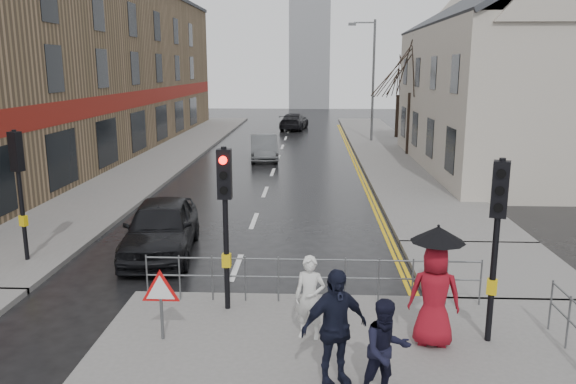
# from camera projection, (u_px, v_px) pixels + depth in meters

# --- Properties ---
(ground) EXTENTS (120.00, 120.00, 0.00)m
(ground) POSITION_uv_depth(u_px,v_px,m) (217.00, 318.00, 11.57)
(ground) COLOR black
(ground) RESTS_ON ground
(left_pavement) EXTENTS (4.00, 44.00, 0.14)m
(left_pavement) POSITION_uv_depth(u_px,v_px,m) (174.00, 151.00, 34.26)
(left_pavement) COLOR #605E5B
(left_pavement) RESTS_ON ground
(right_pavement) EXTENTS (4.00, 40.00, 0.14)m
(right_pavement) POSITION_uv_depth(u_px,v_px,m) (384.00, 148.00, 35.66)
(right_pavement) COLOR #605E5B
(right_pavement) RESTS_ON ground
(pavement_bridge_right) EXTENTS (4.00, 4.20, 0.14)m
(pavement_bridge_right) POSITION_uv_depth(u_px,v_px,m) (491.00, 269.00, 14.20)
(pavement_bridge_right) COLOR #605E5B
(pavement_bridge_right) RESTS_ON ground
(building_left_terrace) EXTENTS (8.00, 42.00, 10.00)m
(building_left_terrace) POSITION_uv_depth(u_px,v_px,m) (72.00, 68.00, 32.44)
(building_left_terrace) COLOR #866B4D
(building_left_terrace) RESTS_ON ground
(building_right_cream) EXTENTS (9.00, 16.40, 10.10)m
(building_right_cream) POSITION_uv_depth(u_px,v_px,m) (517.00, 73.00, 27.57)
(building_right_cream) COLOR #B2A99B
(building_right_cream) RESTS_ON ground
(church_tower) EXTENTS (5.00, 5.00, 18.00)m
(church_tower) POSITION_uv_depth(u_px,v_px,m) (310.00, 35.00, 70.01)
(church_tower) COLOR gray
(church_tower) RESTS_ON ground
(traffic_signal_near_left) EXTENTS (0.28, 0.27, 3.40)m
(traffic_signal_near_left) POSITION_uv_depth(u_px,v_px,m) (225.00, 200.00, 11.22)
(traffic_signal_near_left) COLOR black
(traffic_signal_near_left) RESTS_ON near_pavement
(traffic_signal_near_right) EXTENTS (0.34, 0.33, 3.40)m
(traffic_signal_near_right) POSITION_uv_depth(u_px,v_px,m) (498.00, 219.00, 9.83)
(traffic_signal_near_right) COLOR black
(traffic_signal_near_right) RESTS_ON near_pavement
(traffic_signal_far_left) EXTENTS (0.34, 0.33, 3.40)m
(traffic_signal_far_left) POSITION_uv_depth(u_px,v_px,m) (18.00, 172.00, 14.19)
(traffic_signal_far_left) COLOR black
(traffic_signal_far_left) RESTS_ON left_pavement
(guard_railing_front) EXTENTS (7.14, 0.04, 1.00)m
(guard_railing_front) POSITION_uv_depth(u_px,v_px,m) (312.00, 270.00, 11.88)
(guard_railing_front) COLOR #595B5E
(guard_railing_front) RESTS_ON near_pavement
(warning_sign) EXTENTS (0.80, 0.07, 1.35)m
(warning_sign) POSITION_uv_depth(u_px,v_px,m) (161.00, 293.00, 10.20)
(warning_sign) COLOR #595B5E
(warning_sign) RESTS_ON near_pavement
(street_lamp) EXTENTS (1.83, 0.25, 8.00)m
(street_lamp) POSITION_uv_depth(u_px,v_px,m) (371.00, 73.00, 37.60)
(street_lamp) COLOR #595B5E
(street_lamp) RESTS_ON right_pavement
(tree_near) EXTENTS (2.40, 2.40, 6.58)m
(tree_near) POSITION_uv_depth(u_px,v_px,m) (412.00, 66.00, 31.59)
(tree_near) COLOR black
(tree_near) RESTS_ON right_pavement
(tree_far) EXTENTS (2.40, 2.40, 5.64)m
(tree_far) POSITION_uv_depth(u_px,v_px,m) (399.00, 76.00, 39.52)
(tree_far) COLOR black
(tree_far) RESTS_ON right_pavement
(pedestrian_a) EXTENTS (0.64, 0.49, 1.57)m
(pedestrian_a) POSITION_uv_depth(u_px,v_px,m) (310.00, 298.00, 10.29)
(pedestrian_a) COLOR silver
(pedestrian_a) RESTS_ON near_pavement
(pedestrian_b) EXTENTS (0.92, 0.81, 1.60)m
(pedestrian_b) POSITION_uv_depth(u_px,v_px,m) (386.00, 350.00, 8.34)
(pedestrian_b) COLOR black
(pedestrian_b) RESTS_ON near_pavement
(pedestrian_with_umbrella) EXTENTS (1.00, 0.96, 2.22)m
(pedestrian_with_umbrella) POSITION_uv_depth(u_px,v_px,m) (435.00, 283.00, 9.95)
(pedestrian_with_umbrella) COLOR maroon
(pedestrian_with_umbrella) RESTS_ON near_pavement
(pedestrian_d) EXTENTS (1.22, 0.92, 1.92)m
(pedestrian_d) POSITION_uv_depth(u_px,v_px,m) (334.00, 328.00, 8.70)
(pedestrian_d) COLOR black
(pedestrian_d) RESTS_ON near_pavement
(car_parked) EXTENTS (2.27, 4.65, 1.53)m
(car_parked) POSITION_uv_depth(u_px,v_px,m) (161.00, 227.00, 15.40)
(car_parked) COLOR black
(car_parked) RESTS_ON ground
(car_mid) EXTENTS (1.92, 4.31, 1.38)m
(car_mid) POSITION_uv_depth(u_px,v_px,m) (264.00, 147.00, 31.29)
(car_mid) COLOR #4B4D50
(car_mid) RESTS_ON ground
(car_far) EXTENTS (2.52, 4.88, 1.35)m
(car_far) POSITION_uv_depth(u_px,v_px,m) (294.00, 121.00, 46.44)
(car_far) COLOR black
(car_far) RESTS_ON ground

